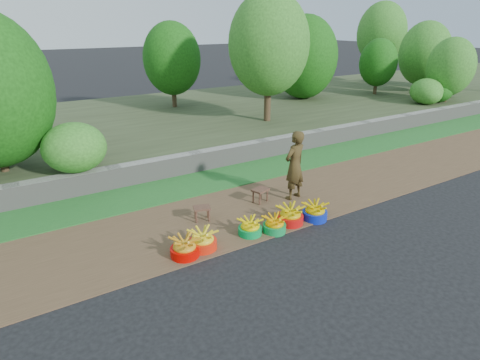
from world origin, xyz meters
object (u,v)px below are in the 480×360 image
stool_right (260,192)px  stool_left (202,210)px  basin_d (274,225)px  vendor_woman (295,165)px  basin_b (203,241)px  basin_a (185,248)px  basin_f (315,212)px  basin_c (250,228)px  basin_e (290,216)px

stool_right → stool_left: bearing=-175.9°
stool_left → stool_right: (1.54, 0.11, 0.01)m
basin_d → vendor_woman: bearing=38.6°
basin_b → vendor_woman: (2.81, 0.89, 0.65)m
basin_a → basin_f: bearing=-2.4°
basin_d → vendor_woman: 1.82m
basin_c → vendor_woman: bearing=26.7°
basin_c → basin_e: (0.94, -0.05, 0.03)m
basin_d → basin_e: bearing=11.9°
basin_a → stool_right: (2.42, 1.17, 0.10)m
stool_left → vendor_woman: vendor_woman is taller
basin_b → stool_right: (2.03, 1.11, 0.10)m
basin_f → stool_left: 2.35m
basin_f → stool_left: (-2.04, 1.18, 0.09)m
basin_a → stool_right: bearing=25.8°
basin_c → vendor_woman: size_ratio=0.29×
basin_c → basin_f: size_ratio=0.90×
basin_b → basin_d: size_ratio=1.12×
basin_b → basin_d: 1.50m
basin_d → basin_e: size_ratio=0.85×
basin_c → stool_right: 1.52m
basin_d → stool_right: 1.39m
basin_b → basin_a: bearing=-171.2°
vendor_woman → basin_a: bearing=4.1°
basin_b → basin_e: size_ratio=0.95×
basin_f → vendor_woman: bearing=75.2°
basin_f → stool_left: bearing=150.0°
basin_a → vendor_woman: vendor_woman is taller
basin_c → stool_left: (-0.53, 1.01, 0.11)m
basin_b → basin_f: (2.53, -0.18, -0.00)m
stool_left → stool_right: stool_right is taller
basin_a → vendor_woman: 3.39m
basin_a → basin_d: basin_a is taller
basin_d → stool_left: (-1.00, 1.16, 0.11)m
basin_b → basin_d: basin_b is taller
basin_a → basin_d: 1.88m
basin_b → basin_e: basin_e is taller
stool_left → vendor_woman: 2.39m
basin_d → vendor_woman: vendor_woman is taller
basin_c → basin_d: basin_c is taller
basin_f → stool_right: basin_f is taller
basin_e → basin_f: bearing=-11.4°
basin_e → stool_right: (0.07, 1.18, 0.09)m
basin_e → stool_left: size_ratio=1.32×
basin_e → basin_b: bearing=178.0°
basin_b → basin_d: (1.49, -0.17, -0.02)m
basin_a → stool_right: 2.68m
stool_right → vendor_woman: vendor_woman is taller
basin_b → stool_right: bearing=28.6°
basin_c → stool_right: (1.01, 1.12, 0.12)m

